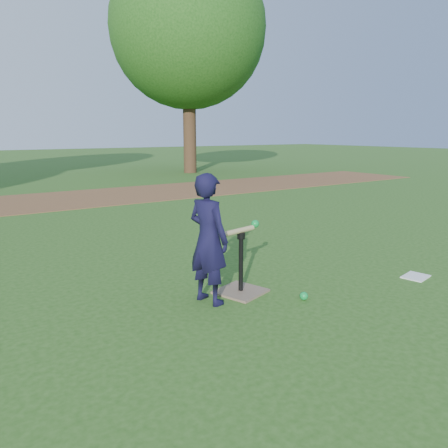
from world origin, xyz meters
TOP-DOWN VIEW (x-y plane):
  - ground at (0.00, 0.00)m, footprint 80.00×80.00m
  - dirt_strip at (0.00, 7.50)m, footprint 24.00×3.00m
  - child at (0.00, 0.22)m, footprint 0.39×0.50m
  - wiffle_ball_ground at (0.78, -0.26)m, footprint 0.08×0.08m
  - clipboard at (2.29, -0.46)m, footprint 0.34×0.29m
  - batting_tee at (0.40, 0.24)m, footprint 0.54×0.54m
  - swing_action at (0.32, 0.24)m, footprint 0.71×0.21m
  - tree_right at (6.50, 12.00)m, footprint 5.80×5.80m

SIDE VIEW (x-z plane):
  - ground at x=0.00m, z-range 0.00..0.00m
  - dirt_strip at x=0.00m, z-range 0.00..0.01m
  - clipboard at x=2.29m, z-range 0.00..0.01m
  - wiffle_ball_ground at x=0.78m, z-range 0.00..0.08m
  - batting_tee at x=0.40m, z-range -0.20..0.42m
  - child at x=0.00m, z-range 0.00..1.22m
  - swing_action at x=0.32m, z-range 0.59..0.69m
  - tree_right at x=6.50m, z-range 1.19..9.39m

